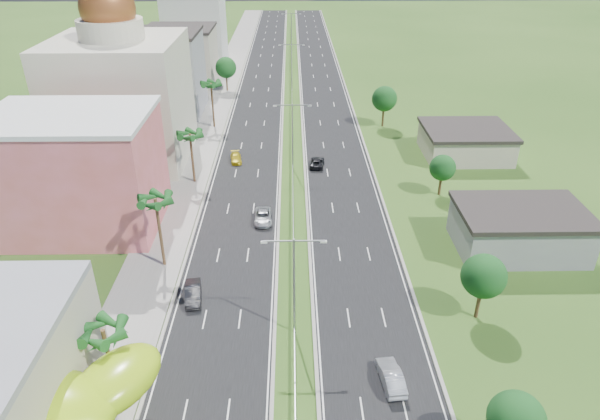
{
  "coord_description": "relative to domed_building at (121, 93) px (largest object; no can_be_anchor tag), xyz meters",
  "views": [
    {
      "loc": [
        -0.1,
        -31.28,
        36.76
      ],
      "look_at": [
        0.77,
        22.75,
        7.0
      ],
      "focal_mm": 32.0,
      "sensor_mm": 36.0,
      "label": 1
    }
  ],
  "objects": [
    {
      "name": "ground",
      "position": [
        28.0,
        -55.0,
        -11.35
      ],
      "size": [
        500.0,
        500.0,
        0.0
      ],
      "primitive_type": "plane",
      "color": "#2D5119",
      "rests_on": "ground"
    },
    {
      "name": "road_left",
      "position": [
        20.5,
        35.0,
        -11.33
      ],
      "size": [
        11.0,
        260.0,
        0.04
      ],
      "primitive_type": "cube",
      "color": "black",
      "rests_on": "ground"
    },
    {
      "name": "road_right",
      "position": [
        35.5,
        35.0,
        -11.33
      ],
      "size": [
        11.0,
        260.0,
        0.04
      ],
      "primitive_type": "cube",
      "color": "black",
      "rests_on": "ground"
    },
    {
      "name": "sidewalk_left",
      "position": [
        11.0,
        35.0,
        -11.29
      ],
      "size": [
        7.0,
        260.0,
        0.12
      ],
      "primitive_type": "cube",
      "color": "gray",
      "rests_on": "ground"
    },
    {
      "name": "median_guardrail",
      "position": [
        28.0,
        16.99,
        -10.74
      ],
      "size": [
        0.1,
        216.06,
        0.76
      ],
      "color": "gray",
      "rests_on": "ground"
    },
    {
      "name": "streetlight_median_b",
      "position": [
        28.0,
        -45.0,
        -4.61
      ],
      "size": [
        6.04,
        0.25,
        11.0
      ],
      "color": "gray",
      "rests_on": "ground"
    },
    {
      "name": "streetlight_median_c",
      "position": [
        28.0,
        -5.0,
        -4.61
      ],
      "size": [
        6.04,
        0.25,
        11.0
      ],
      "color": "gray",
      "rests_on": "ground"
    },
    {
      "name": "streetlight_median_d",
      "position": [
        28.0,
        40.0,
        -4.61
      ],
      "size": [
        6.04,
        0.25,
        11.0
      ],
      "color": "gray",
      "rests_on": "ground"
    },
    {
      "name": "streetlight_median_e",
      "position": [
        28.0,
        85.0,
        -4.61
      ],
      "size": [
        6.04,
        0.25,
        11.0
      ],
      "color": "gray",
      "rests_on": "ground"
    },
    {
      "name": "lime_canopy",
      "position": [
        8.0,
        -59.0,
        -6.36
      ],
      "size": [
        18.0,
        15.0,
        7.4
      ],
      "color": "#9BC713",
      "rests_on": "ground"
    },
    {
      "name": "pink_shophouse",
      "position": [
        0.0,
        -23.0,
        -3.85
      ],
      "size": [
        20.0,
        15.0,
        15.0
      ],
      "primitive_type": "cube",
      "color": "#CE5E54",
      "rests_on": "ground"
    },
    {
      "name": "domed_building",
      "position": [
        0.0,
        0.0,
        0.0
      ],
      "size": [
        20.0,
        20.0,
        28.7
      ],
      "color": "beige",
      "rests_on": "ground"
    },
    {
      "name": "midrise_grey",
      "position": [
        1.0,
        25.0,
        -3.35
      ],
      "size": [
        16.0,
        15.0,
        16.0
      ],
      "primitive_type": "cube",
      "color": "gray",
      "rests_on": "ground"
    },
    {
      "name": "midrise_beige",
      "position": [
        1.0,
        47.0,
        -4.85
      ],
      "size": [
        16.0,
        15.0,
        13.0
      ],
      "primitive_type": "cube",
      "color": "#BEB09C",
      "rests_on": "ground"
    },
    {
      "name": "midrise_white",
      "position": [
        1.0,
        70.0,
        -2.35
      ],
      "size": [
        16.0,
        15.0,
        18.0
      ],
      "primitive_type": "cube",
      "color": "silver",
      "rests_on": "ground"
    },
    {
      "name": "shed_near",
      "position": [
        56.0,
        -30.0,
        -8.85
      ],
      "size": [
        15.0,
        10.0,
        5.0
      ],
      "primitive_type": "cube",
      "color": "gray",
      "rests_on": "ground"
    },
    {
      "name": "shed_far",
      "position": [
        58.0,
        -0.0,
        -9.15
      ],
      "size": [
        14.0,
        12.0,
        4.4
      ],
      "primitive_type": "cube",
      "color": "#BEB09C",
      "rests_on": "ground"
    },
    {
      "name": "palm_tree_b",
      "position": [
        12.5,
        -53.0,
        -4.29
      ],
      "size": [
        3.6,
        3.6,
        8.1
      ],
      "color": "#47301C",
      "rests_on": "ground"
    },
    {
      "name": "palm_tree_c",
      "position": [
        12.5,
        -33.0,
        -2.85
      ],
      "size": [
        3.6,
        3.6,
        9.6
      ],
      "color": "#47301C",
      "rests_on": "ground"
    },
    {
      "name": "palm_tree_d",
      "position": [
        12.5,
        -10.0,
        -3.81
      ],
      "size": [
        3.6,
        3.6,
        8.6
      ],
      "color": "#47301C",
      "rests_on": "ground"
    },
    {
      "name": "palm_tree_e",
      "position": [
        12.5,
        15.0,
        -3.05
      ],
      "size": [
        3.6,
        3.6,
        9.4
      ],
      "color": "#47301C",
      "rests_on": "ground"
    },
    {
      "name": "leafy_tree_lfar",
      "position": [
        12.5,
        40.0,
        -5.78
      ],
      "size": [
        4.9,
        4.9,
        8.05
      ],
      "color": "#47301C",
      "rests_on": "ground"
    },
    {
      "name": "leafy_tree_ra",
      "position": [
        44.0,
        -60.0,
        -6.58
      ],
      "size": [
        4.2,
        4.2,
        6.9
      ],
      "color": "#47301C",
      "rests_on": "ground"
    },
    {
      "name": "leafy_tree_rb",
      "position": [
        47.0,
        -43.0,
        -6.18
      ],
      "size": [
        4.55,
        4.55,
        7.47
      ],
      "color": "#47301C",
      "rests_on": "ground"
    },
    {
      "name": "leafy_tree_rc",
      "position": [
        50.0,
        -15.0,
        -6.98
      ],
      "size": [
        3.85,
        3.85,
        6.33
      ],
      "color": "#47301C",
      "rests_on": "ground"
    },
    {
      "name": "leafy_tree_rd",
      "position": [
        46.0,
        15.0,
        -5.78
      ],
      "size": [
        4.9,
        4.9,
        8.05
      ],
      "color": "#47301C",
      "rests_on": "ground"
    },
    {
      "name": "car_dark_left",
      "position": [
        17.0,
        -39.57,
        -10.53
      ],
      "size": [
        2.32,
        4.92,
        1.56
      ],
      "primitive_type": "imported",
      "rotation": [
        0.0,
        0.0,
        0.15
      ],
      "color": "black",
      "rests_on": "road_left"
    },
    {
      "name": "car_silver_mid_left",
      "position": [
        23.87,
        -22.71,
        -10.61
      ],
      "size": [
        2.54,
        5.14,
        1.4
      ],
      "primitive_type": "imported",
      "rotation": [
        0.0,
        0.0,
        0.04
      ],
      "color": "#999DA0",
      "rests_on": "road_left"
    },
    {
      "name": "car_yellow_far_left",
      "position": [
        18.34,
        -2.17,
        -10.69
      ],
      "size": [
        2.37,
        4.52,
        1.25
      ],
      "primitive_type": "imported",
      "rotation": [
        0.0,
        0.0,
        0.15
      ],
      "color": "gold",
      "rests_on": "road_left"
    },
    {
      "name": "car_silver_right",
      "position": [
        36.56,
        -51.93,
        -10.51
      ],
      "size": [
        2.23,
        5.04,
        1.61
      ],
      "primitive_type": "imported",
      "rotation": [
        0.0,
        0.0,
        3.25
      ],
      "color": "#A0A1A8",
      "rests_on": "road_right"
    },
    {
      "name": "car_dark_far_right",
      "position": [
        32.06,
        -4.29,
        -10.66
      ],
      "size": [
        2.75,
        4.95,
        1.31
      ],
      "primitive_type": "imported",
      "rotation": [
        0.0,
        0.0,
        3.02
      ],
      "color": "black",
      "rests_on": "road_right"
    }
  ]
}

